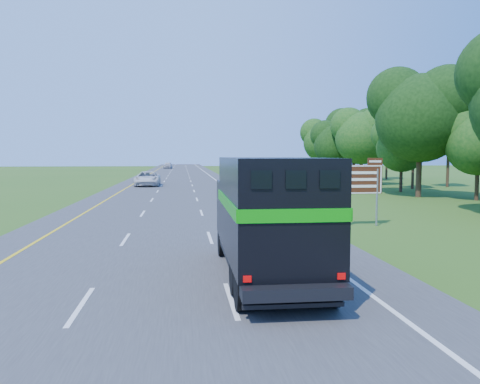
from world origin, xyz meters
The scene contains 8 objects.
ground centered at (0.00, 0.00, 0.00)m, with size 300.00×300.00×0.00m, color #2D5717.
road centered at (0.00, 50.00, 0.02)m, with size 15.00×260.00×0.04m, color #38383A.
lane_markings centered at (0.00, 50.00, 0.04)m, with size 11.15×260.00×0.01m.
tree_wall_right centered at (26.00, 30.00, 6.00)m, with size 16.00×100.00×12.00m, color #113E11, non-canonical shape.
horse_truck centered at (3.11, 3.95, 1.95)m, with size 2.65×8.10×3.57m.
white_suv centered at (-3.44, 46.83, 0.90)m, with size 2.84×6.17×1.71m, color silver.
far_car centered at (-3.15, 118.37, 0.94)m, with size 2.12×5.26×1.79m, color #BBBBC2.
exit_sign centered at (9.87, 13.54, 2.29)m, with size 2.09×0.11×3.53m.
Camera 1 is at (0.64, -9.45, 3.68)m, focal length 35.00 mm.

